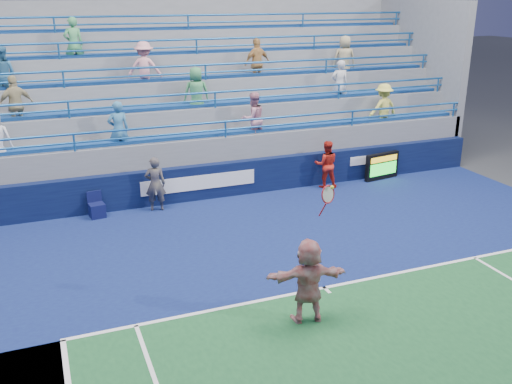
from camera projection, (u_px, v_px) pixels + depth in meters
name	position (u px, v px, depth m)	size (l,w,h in m)	color
ground	(324.00, 289.00, 12.43)	(120.00, 120.00, 0.00)	#333538
sponsor_wall	(229.00, 179.00, 17.96)	(18.00, 0.32, 1.10)	black
bleacher_stand	(195.00, 124.00, 20.94)	(18.00, 5.60, 6.13)	slate
serve_speed_board	(382.00, 166.00, 19.54)	(1.36, 0.36, 0.94)	black
judge_chair	(97.00, 209.00, 16.31)	(0.47, 0.48, 0.75)	#0D113E
tennis_player	(308.00, 281.00, 10.96)	(1.66, 0.80, 2.77)	silver
line_judge	(155.00, 184.00, 16.64)	(0.60, 0.39, 1.64)	#121333
ball_girl	(326.00, 164.00, 18.65)	(0.77, 0.60, 1.58)	red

